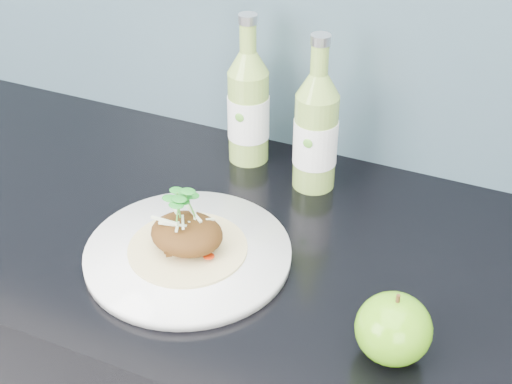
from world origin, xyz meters
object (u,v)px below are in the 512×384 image
green_apple (393,329)px  cider_bottle_right (316,132)px  cider_bottle_left (248,107)px  dinner_plate (188,254)px

green_apple → cider_bottle_right: 0.39m
green_apple → cider_bottle_left: bearing=135.1°
green_apple → cider_bottle_left: cider_bottle_left is taller
dinner_plate → green_apple: green_apple is taller
dinner_plate → cider_bottle_left: size_ratio=1.30×
cider_bottle_left → cider_bottle_right: size_ratio=1.00×
green_apple → dinner_plate: bearing=168.8°
cider_bottle_right → cider_bottle_left: bearing=153.3°
green_apple → cider_bottle_right: (-0.22, 0.32, 0.06)m
dinner_plate → cider_bottle_left: 0.30m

